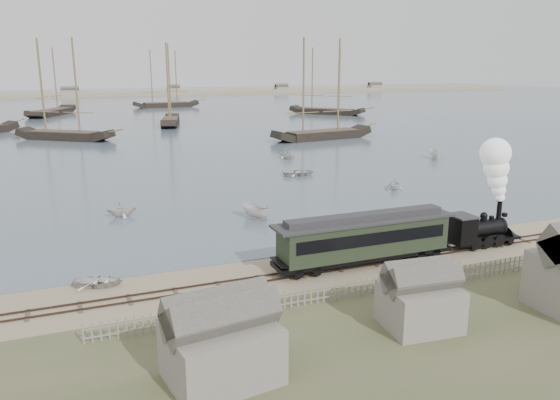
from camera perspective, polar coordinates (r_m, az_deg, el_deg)
name	(u,v)px	position (r m, az deg, el deg)	size (l,w,h in m)	color
ground	(302,263)	(41.81, 2.27, -6.62)	(600.00, 600.00, 0.00)	tan
harbor_water	(107,107)	(206.82, -17.67, 9.21)	(600.00, 336.00, 0.06)	#4A5A69
rail_track	(313,272)	(40.10, 3.45, -7.48)	(120.00, 1.80, 0.16)	#3A281F
picket_fence_west	(251,315)	(33.61, -3.08, -11.95)	(19.00, 0.10, 1.20)	slate
picket_fence_east	(502,274)	(42.78, 22.21, -7.20)	(15.00, 0.10, 1.20)	slate
shed_left	(222,379)	(27.69, -6.03, -18.13)	(5.00, 4.00, 4.10)	slate
shed_mid	(418,327)	(33.24, 14.26, -12.71)	(4.00, 3.50, 3.60)	slate
far_spit	(92,96)	(286.50, -19.02, 10.24)	(500.00, 20.00, 1.80)	tan
locomotive	(494,199)	(48.00, 21.44, 0.10)	(6.92, 2.58, 8.63)	black
passenger_coach	(365,237)	(41.29, 8.83, -3.83)	(14.28, 2.75, 3.47)	black
beached_dinghy	(99,281)	(39.56, -18.42, -8.05)	(3.32, 2.37, 0.69)	silver
rowboat_1	(122,209)	(56.25, -16.23, -0.90)	(2.86, 2.47, 1.51)	silver
rowboat_2	(255,212)	(53.26, -2.64, -1.23)	(3.61, 1.36, 1.39)	silver
rowboat_3	(299,172)	(74.29, 2.01, 2.93)	(4.38, 3.13, 0.91)	silver
rowboat_4	(394,184)	(67.34, 11.86, 1.69)	(2.59, 2.23, 1.36)	silver
rowboat_5	(434,154)	(91.23, 15.80, 4.63)	(3.64, 1.37, 1.40)	silver
rowboat_7	(287,153)	(87.62, 0.71, 4.89)	(3.27, 2.83, 1.73)	silver
schooner_2	(61,89)	(117.76, -21.95, 10.69)	(20.59, 4.75, 20.00)	black
schooner_3	(169,84)	(139.64, -11.55, 11.75)	(18.70, 4.32, 20.00)	black
schooner_4	(323,89)	(110.94, 4.53, 11.50)	(22.00, 5.08, 20.00)	black
schooner_5	(327,81)	(168.99, 4.95, 12.30)	(23.42, 5.40, 20.00)	black
schooner_7	(49,81)	(178.32, -23.01, 11.36)	(24.76, 5.71, 20.00)	black
schooner_8	(165,79)	(200.53, -11.92, 12.31)	(22.82, 5.27, 20.00)	black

